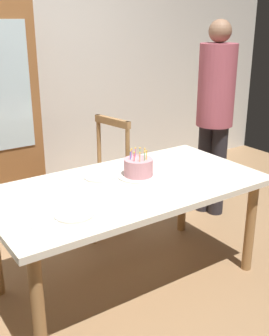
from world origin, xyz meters
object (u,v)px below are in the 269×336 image
Objects in this scene: dining_table at (128,196)px; person_guest at (215,108)px; birthday_cake at (138,169)px; plate_near_celebrant at (74,214)px; plate_far_side at (100,176)px; chair_spindle_back at (98,179)px.

person_guest reaches higher than dining_table.
birthday_cake reaches higher than plate_near_celebrant.
birthday_cake is at bearing -158.88° from person_guest.
person_guest reaches higher than plate_far_side.
person_guest reaches higher than plate_near_celebrant.
birthday_cake reaches higher than dining_table.
person_guest is (1.74, 0.71, 0.26)m from plate_near_celebrant.
plate_near_celebrant is at bearing -125.48° from chair_spindle_back.
plate_far_side is (0.40, 0.42, 0.00)m from plate_near_celebrant.
person_guest is (1.02, -0.29, 0.53)m from chair_spindle_back.
dining_table is at bearing -66.96° from plate_far_side.
person_guest is at bearing -15.74° from chair_spindle_back.
plate_far_side is 0.23× the size of chair_spindle_back.
birthday_cake is 0.79m from chair_spindle_back.
birthday_cake is (0.13, 0.07, 0.14)m from dining_table.
plate_far_side is 0.13× the size of person_guest.
dining_table is 6.36× the size of birthday_cake.
person_guest is at bearing 12.36° from plate_far_side.
chair_spindle_back is at bearing 74.23° from dining_table.
dining_table is 0.20m from birthday_cake.
plate_near_celebrant is 1.26m from chair_spindle_back.
chair_spindle_back reaches higher than dining_table.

